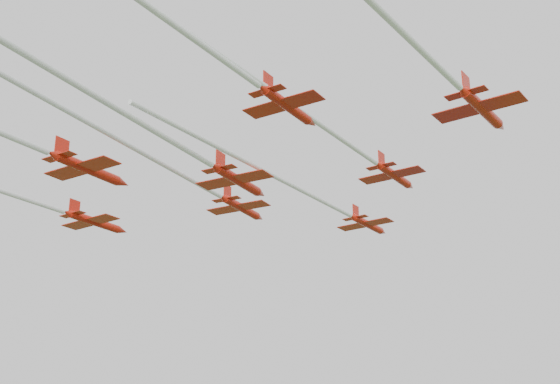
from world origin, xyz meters
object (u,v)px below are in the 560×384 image
at_px(jet_row3_left, 22,198).
at_px(jet_row3_mid, 158,133).
at_px(jet_row4_right, 156,12).
at_px(jet_row2_right, 337,136).
at_px(jet_lead, 319,199).
at_px(jet_row3_right, 424,53).
at_px(jet_row2_left, 177,172).

xyz_separation_m(jet_row3_left, jet_row3_mid, (23.08, -7.04, 1.32)).
xyz_separation_m(jet_row3_left, jet_row4_right, (33.28, -23.64, 2.82)).
relative_size(jet_row2_right, jet_row3_mid, 0.89).
relative_size(jet_lead, jet_row4_right, 0.76).
bearing_deg(jet_row3_right, jet_row2_right, 143.98).
bearing_deg(jet_row4_right, jet_row3_right, 47.78).
bearing_deg(jet_row3_left, jet_lead, 46.89).
bearing_deg(jet_row3_left, jet_row4_right, -24.07).
bearing_deg(jet_row2_left, jet_row3_right, -22.11).
height_order(jet_lead, jet_row3_right, jet_row3_right).
xyz_separation_m(jet_lead, jet_row4_right, (3.67, -44.82, 0.35)).
distance_m(jet_row2_right, jet_row3_mid, 19.04).
bearing_deg(jet_row2_right, jet_row3_right, -37.55).
bearing_deg(jet_row3_mid, jet_row4_right, -53.31).
relative_size(jet_row2_right, jet_row4_right, 0.81).
relative_size(jet_row3_right, jet_row4_right, 0.80).
bearing_deg(jet_row2_right, jet_row4_right, -89.41).
height_order(jet_lead, jet_row2_left, jet_row2_left).
bearing_deg(jet_row4_right, jet_lead, 103.26).
distance_m(jet_lead, jet_row3_right, 37.16).
bearing_deg(jet_row3_right, jet_row3_left, -178.98).
bearing_deg(jet_row4_right, jet_row3_mid, 130.15).
distance_m(jet_lead, jet_row2_right, 18.43).
xyz_separation_m(jet_lead, jet_row3_mid, (-6.53, -28.22, -1.15)).
bearing_deg(jet_row3_mid, jet_lead, 82.10).
bearing_deg(jet_row3_right, jet_row4_right, -129.40).
relative_size(jet_row2_right, jet_row3_right, 1.01).
relative_size(jet_row2_left, jet_row3_right, 1.11).
bearing_deg(jet_row2_right, jet_lead, 126.70).
relative_size(jet_row2_left, jet_row4_right, 0.89).
bearing_deg(jet_lead, jet_row3_left, -133.35).
bearing_deg(jet_row2_left, jet_row3_left, -149.85).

